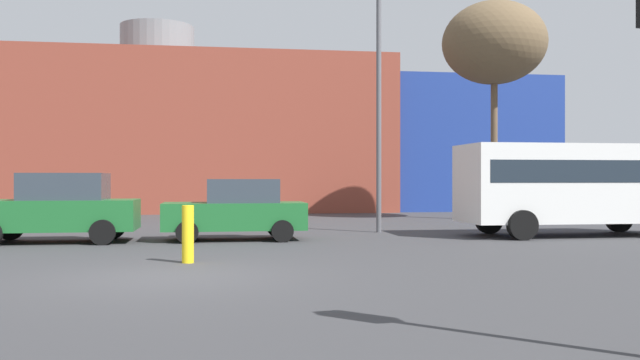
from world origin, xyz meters
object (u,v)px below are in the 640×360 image
object	(u,v)px
parked_car_2	(237,210)
street_lamp	(379,81)
white_bus	(574,182)
bare_tree_0	(494,44)
bollard_yellow_0	(188,234)
parked_car_1	(58,208)

from	to	relation	value
parked_car_2	street_lamp	world-z (taller)	street_lamp
parked_car_2	white_bus	xyz separation A→B (m)	(10.05, -0.11, 0.78)
bare_tree_0	street_lamp	size ratio (longest dim) A/B	1.06
bollard_yellow_0	street_lamp	distance (m)	10.14
bollard_yellow_0	street_lamp	xyz separation A→B (m)	(5.72, 7.21, 4.26)
white_bus	bollard_yellow_0	distance (m)	12.30
parked_car_1	bare_tree_0	distance (m)	18.62
bollard_yellow_0	street_lamp	bearing A→B (deg)	51.57
parked_car_1	street_lamp	xyz separation A→B (m)	(9.35, 2.11, 3.91)
street_lamp	bare_tree_0	bearing A→B (deg)	41.97
parked_car_1	bollard_yellow_0	size ratio (longest dim) A/B	3.68
parked_car_2	street_lamp	distance (m)	6.43
white_bus	street_lamp	bearing A→B (deg)	-22.05
street_lamp	parked_car_2	bearing A→B (deg)	-155.30
parked_car_1	parked_car_2	world-z (taller)	parked_car_1
parked_car_1	street_lamp	distance (m)	10.35
white_bus	bare_tree_0	size ratio (longest dim) A/B	0.75
parked_car_1	street_lamp	bearing A→B (deg)	-167.30
parked_car_2	street_lamp	size ratio (longest dim) A/B	0.46
white_bus	street_lamp	world-z (taller)	street_lamp
parked_car_1	white_bus	xyz separation A→B (m)	(14.82, -0.11, 0.70)
white_bus	bollard_yellow_0	xyz separation A→B (m)	(-11.19, -4.99, -1.04)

